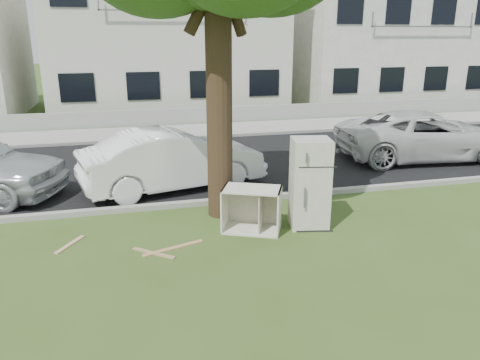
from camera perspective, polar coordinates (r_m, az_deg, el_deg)
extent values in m
plane|color=#384D1B|center=(8.79, 2.64, -8.10)|extent=(120.00, 120.00, 0.00)
cube|color=black|center=(14.29, -4.26, 2.04)|extent=(120.00, 7.00, 0.01)
cube|color=gray|center=(10.97, -1.02, -2.75)|extent=(120.00, 0.18, 0.12)
cube|color=gray|center=(17.70, -6.27, 4.98)|extent=(120.00, 0.18, 0.12)
cube|color=gray|center=(19.11, -6.88, 5.90)|extent=(120.00, 2.80, 0.01)
cube|color=gray|center=(20.61, -7.51, 7.69)|extent=(120.00, 0.15, 0.70)
cylinder|color=black|center=(9.65, -2.57, 10.36)|extent=(0.54, 0.54, 5.20)
cube|color=silver|center=(25.19, -9.21, 16.80)|extent=(11.00, 8.00, 7.20)
cube|color=white|center=(28.89, 16.25, 15.81)|extent=(10.00, 8.00, 6.60)
cube|color=beige|center=(9.49, 8.51, -0.41)|extent=(0.87, 0.83, 1.82)
cube|color=beige|center=(9.33, 1.46, -3.58)|extent=(1.32, 1.11, 0.89)
cube|color=tan|center=(8.78, -8.12, -8.20)|extent=(1.16, 0.47, 0.02)
cube|color=#AA8158|center=(8.65, -10.48, -8.75)|extent=(0.75, 0.65, 0.02)
cube|color=tan|center=(9.39, -20.02, -7.39)|extent=(0.50, 0.74, 0.02)
imported|color=white|center=(11.88, -8.14, 2.49)|extent=(4.85, 2.64, 1.51)
imported|color=silver|center=(15.74, 21.60, 5.08)|extent=(5.61, 3.01, 1.50)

